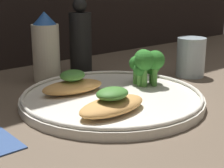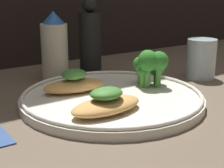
% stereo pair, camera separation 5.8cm
% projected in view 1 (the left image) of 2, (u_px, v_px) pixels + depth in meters
% --- Properties ---
extents(ground_plane, '(1.80, 1.80, 0.01)m').
position_uv_depth(ground_plane, '(112.00, 106.00, 0.59)').
color(ground_plane, brown).
extents(plate, '(0.31, 0.31, 0.02)m').
position_uv_depth(plate, '(112.00, 97.00, 0.59)').
color(plate, silver).
rests_on(plate, ground_plane).
extents(grilled_meat_front, '(0.12, 0.07, 0.04)m').
position_uv_depth(grilled_meat_front, '(112.00, 103.00, 0.50)').
color(grilled_meat_front, tan).
rests_on(grilled_meat_front, plate).
extents(grilled_meat_middle, '(0.12, 0.07, 0.04)m').
position_uv_depth(grilled_meat_middle, '(73.00, 85.00, 0.60)').
color(grilled_meat_middle, tan).
rests_on(grilled_meat_middle, plate).
extents(broccoli_bunch, '(0.06, 0.06, 0.07)m').
position_uv_depth(broccoli_bunch, '(147.00, 63.00, 0.64)').
color(broccoli_bunch, '#4C8E38').
rests_on(broccoli_bunch, plate).
extents(sauce_bottle, '(0.06, 0.06, 0.14)m').
position_uv_depth(sauce_bottle, '(46.00, 48.00, 0.71)').
color(sauce_bottle, beige).
rests_on(sauce_bottle, ground_plane).
extents(pepper_grinder, '(0.05, 0.05, 0.17)m').
position_uv_depth(pepper_grinder, '(81.00, 41.00, 0.76)').
color(pepper_grinder, black).
rests_on(pepper_grinder, ground_plane).
extents(drinking_glass, '(0.06, 0.06, 0.09)m').
position_uv_depth(drinking_glass, '(191.00, 57.00, 0.76)').
color(drinking_glass, silver).
rests_on(drinking_glass, ground_plane).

